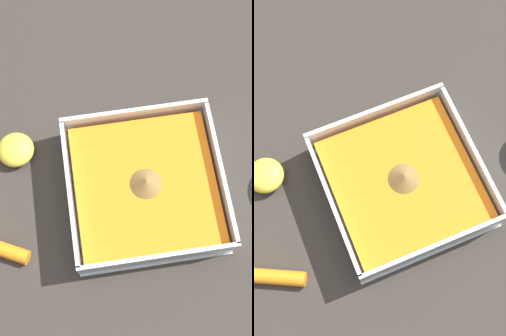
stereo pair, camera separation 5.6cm
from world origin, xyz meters
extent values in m
plane|color=#332D28|center=(0.00, 0.00, 0.00)|extent=(4.00, 4.00, 0.00)
cube|color=silver|center=(-0.02, 0.00, 0.00)|extent=(0.23, 0.23, 0.01)
cube|color=silver|center=(-0.02, 0.11, 0.04)|extent=(0.23, 0.01, 0.05)
cube|color=silver|center=(-0.02, -0.11, 0.04)|extent=(0.23, 0.01, 0.05)
cube|color=silver|center=(0.09, 0.00, 0.04)|extent=(0.01, 0.22, 0.05)
cube|color=silver|center=(-0.13, 0.00, 0.04)|extent=(0.01, 0.22, 0.05)
cube|color=orange|center=(-0.02, 0.00, 0.03)|extent=(0.21, 0.21, 0.04)
cone|color=brown|center=(-0.02, 0.00, 0.05)|extent=(0.05, 0.05, 0.02)
cylinder|color=orange|center=(-0.25, -0.05, 0.01)|extent=(0.11, 0.07, 0.02)
ellipsoid|color=yellow|center=(-0.21, 0.10, 0.02)|extent=(0.06, 0.06, 0.03)
camera|label=1|loc=(-0.08, -0.20, 0.71)|focal=50.00mm
camera|label=2|loc=(-0.13, -0.18, 0.71)|focal=50.00mm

